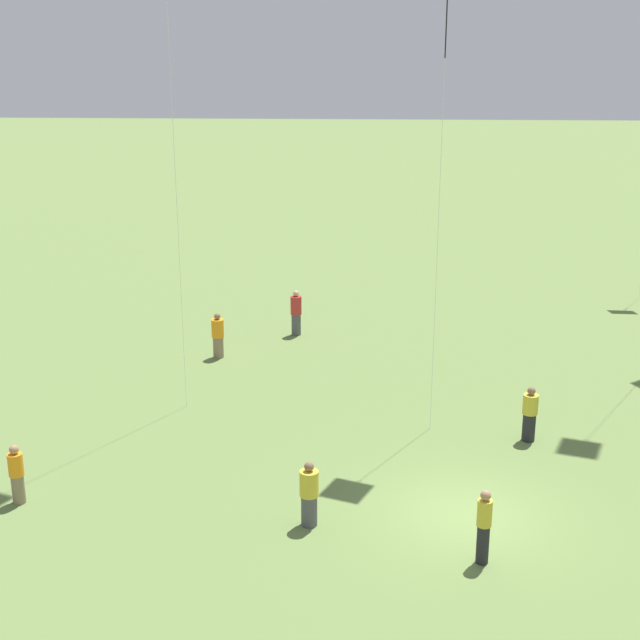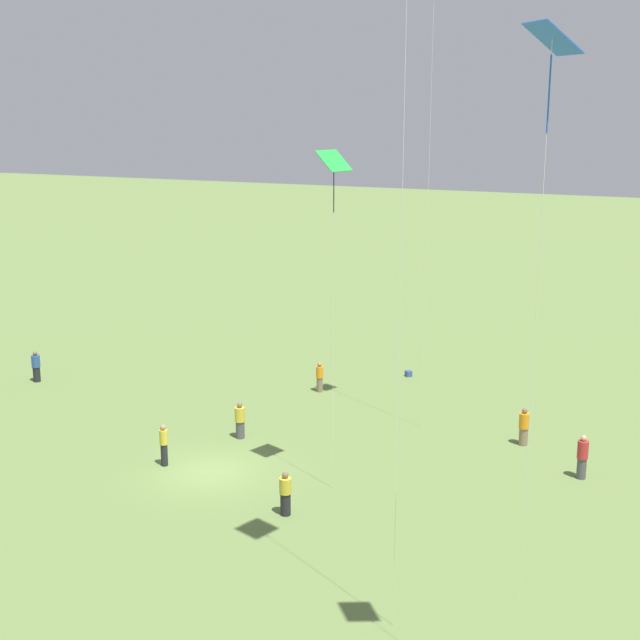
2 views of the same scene
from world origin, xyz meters
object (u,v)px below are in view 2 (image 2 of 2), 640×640
at_px(person_5, 285,494).
at_px(person_7, 524,427).
at_px(person_6, 320,377).
at_px(kite_3, 550,71).
at_px(person_3, 582,457).
at_px(picnic_bag_1, 408,374).
at_px(kite_1, 334,172).
at_px(person_0, 36,367).
at_px(person_1, 240,421).
at_px(person_2, 164,445).
at_px(kite_4, 434,5).

xyz_separation_m(person_5, person_7, (-6.76, -10.39, 0.01)).
relative_size(person_6, kite_3, 0.10).
bearing_deg(person_3, picnic_bag_1, 60.66).
relative_size(person_5, picnic_bag_1, 3.80).
bearing_deg(person_6, picnic_bag_1, 38.02).
bearing_deg(kite_1, person_6, 91.32).
bearing_deg(person_0, person_3, -176.98).
bearing_deg(person_5, person_1, 162.42).
relative_size(person_5, kite_1, 0.13).
height_order(person_1, person_2, person_2).
xyz_separation_m(person_6, kite_3, (-14.48, 21.74, 14.67)).
distance_m(person_3, kite_3, 21.44).
bearing_deg(person_1, kite_1, -167.58).
relative_size(person_6, kite_4, 0.08).
distance_m(person_5, kite_3, 19.46).
bearing_deg(person_0, person_6, -157.19).
relative_size(person_2, kite_4, 0.09).
bearing_deg(person_5, person_3, 70.98).
distance_m(person_0, person_2, 14.56).
distance_m(person_5, kite_4, 20.95).
xyz_separation_m(person_2, kite_4, (-8.62, -8.51, 17.83)).
height_order(person_1, person_6, person_1).
height_order(person_1, person_3, person_3).
height_order(person_6, picnic_bag_1, person_6).
bearing_deg(kite_3, person_7, 16.72).
xyz_separation_m(kite_1, kite_4, (-1.28, -7.81, 6.39)).
distance_m(person_2, person_3, 17.16).
height_order(person_1, person_5, same).
bearing_deg(person_2, person_1, -93.08).
height_order(person_2, person_7, person_2).
bearing_deg(person_7, kite_1, -17.60).
xyz_separation_m(person_1, kite_4, (-7.19, -4.48, 17.93)).
height_order(person_2, picnic_bag_1, person_2).
bearing_deg(kite_3, kite_4, 29.95).
bearing_deg(person_7, person_5, -11.89).
distance_m(person_5, picnic_bag_1, 18.13).
height_order(person_0, person_3, person_3).
relative_size(person_7, picnic_bag_1, 3.87).
xyz_separation_m(person_2, kite_3, (-16.61, 10.19, 14.54)).
relative_size(person_3, person_6, 1.15).
xyz_separation_m(person_7, kite_3, (-3.22, 18.44, 14.62)).
bearing_deg(person_2, kite_1, -158.01).
bearing_deg(person_1, kite_3, 178.63).
bearing_deg(kite_3, picnic_bag_1, 29.65).
xyz_separation_m(person_3, picnic_bag_1, (10.63, -10.40, -0.75)).
bearing_deg(person_1, person_2, 112.20).
distance_m(person_6, kite_4, 19.34).
xyz_separation_m(person_5, picnic_bag_1, (1.03, -18.09, -0.67)).
relative_size(person_3, person_5, 1.09).
xyz_separation_m(person_0, person_2, (-12.73, 7.06, 0.08)).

